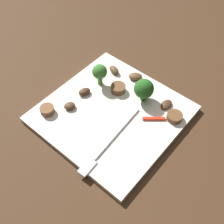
% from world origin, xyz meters
% --- Properties ---
extents(ground_plane, '(1.40, 1.40, 0.00)m').
position_xyz_m(ground_plane, '(0.00, 0.00, 0.00)').
color(ground_plane, '#422B19').
extents(plate, '(0.26, 0.26, 0.01)m').
position_xyz_m(plate, '(0.00, 0.00, 0.01)').
color(plate, white).
rests_on(plate, ground_plane).
extents(fork, '(0.18, 0.02, 0.00)m').
position_xyz_m(fork, '(0.06, 0.04, 0.01)').
color(fork, silver).
rests_on(fork, plate).
extents(broccoli_floret_0, '(0.04, 0.04, 0.05)m').
position_xyz_m(broccoli_floret_0, '(-0.07, 0.03, 0.04)').
color(broccoli_floret_0, '#296420').
rests_on(broccoli_floret_0, plate).
extents(broccoli_floret_1, '(0.03, 0.03, 0.05)m').
position_xyz_m(broccoli_floret_1, '(-0.04, -0.07, 0.05)').
color(broccoli_floret_1, '#408630').
rests_on(broccoli_floret_1, plate).
extents(sausage_slice_0, '(0.04, 0.04, 0.01)m').
position_xyz_m(sausage_slice_0, '(-0.05, -0.03, 0.02)').
color(sausage_slice_0, brown).
rests_on(sausage_slice_0, plate).
extents(sausage_slice_1, '(0.04, 0.04, 0.01)m').
position_xyz_m(sausage_slice_1, '(-0.07, 0.11, 0.02)').
color(sausage_slice_1, brown).
rests_on(sausage_slice_1, plate).
extents(sausage_slice_2, '(0.03, 0.03, 0.01)m').
position_xyz_m(sausage_slice_2, '(0.08, -0.10, 0.02)').
color(sausage_slice_2, brown).
rests_on(sausage_slice_2, plate).
extents(mushroom_0, '(0.03, 0.04, 0.01)m').
position_xyz_m(mushroom_0, '(-0.11, -0.02, 0.02)').
color(mushroom_0, brown).
rests_on(mushroom_0, plate).
extents(mushroom_1, '(0.03, 0.02, 0.01)m').
position_xyz_m(mushroom_1, '(0.00, -0.08, 0.02)').
color(mushroom_1, '#422B19').
rests_on(mushroom_1, plate).
extents(mushroom_2, '(0.02, 0.03, 0.01)m').
position_xyz_m(mushroom_2, '(-0.09, -0.07, 0.02)').
color(mushroom_2, brown).
rests_on(mushroom_2, plate).
extents(mushroom_3, '(0.03, 0.03, 0.01)m').
position_xyz_m(mushroom_3, '(0.05, -0.07, 0.02)').
color(mushroom_3, '#4C331E').
rests_on(mushroom_3, plate).
extents(mushroom_4, '(0.03, 0.02, 0.01)m').
position_xyz_m(mushroom_4, '(-0.09, 0.08, 0.02)').
color(mushroom_4, '#422B19').
rests_on(mushroom_4, plate).
extents(pepper_strip_1, '(0.03, 0.04, 0.00)m').
position_xyz_m(pepper_strip_1, '(-0.04, 0.08, 0.01)').
color(pepper_strip_1, red).
rests_on(pepper_strip_1, plate).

